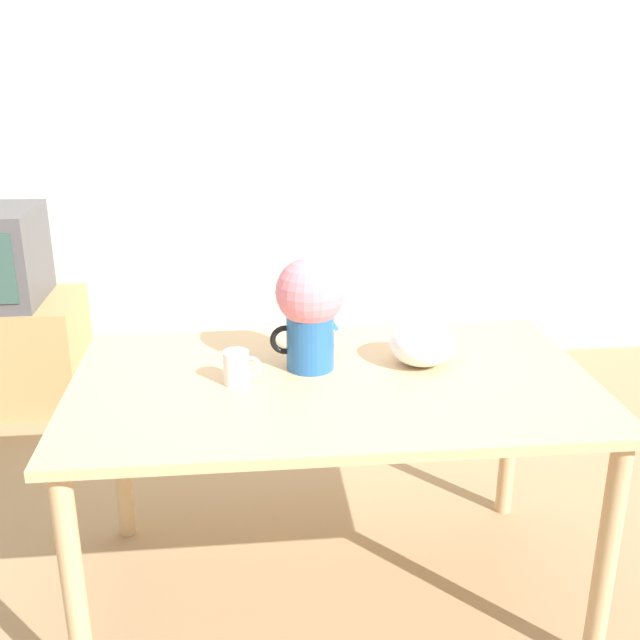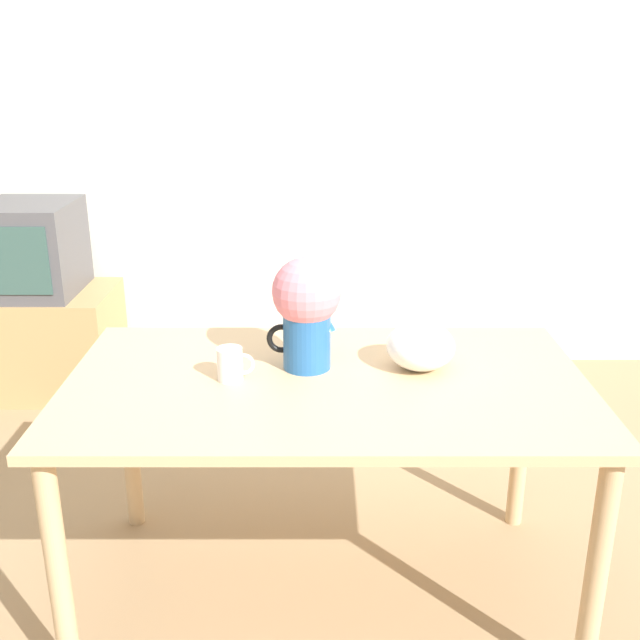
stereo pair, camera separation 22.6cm
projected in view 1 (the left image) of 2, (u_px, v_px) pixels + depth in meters
name	position (u px, v px, depth m)	size (l,w,h in m)	color
ground_plane	(356.00, 592.00, 2.47)	(12.00, 12.00, 0.00)	#9E7F5B
wall_back	(304.00, 130.00, 3.93)	(8.00, 0.05, 2.60)	silver
table	(333.00, 407.00, 2.26)	(1.55, 0.90, 0.76)	tan
flower_vase	(310.00, 306.00, 2.24)	(0.23, 0.21, 0.35)	#235B9E
coffee_mug	(237.00, 367.00, 2.18)	(0.11, 0.08, 0.10)	white
white_bowl	(422.00, 342.00, 2.31)	(0.21, 0.21, 0.14)	white
tv_stand	(7.00, 352.00, 3.75)	(0.74, 0.53, 0.54)	tan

